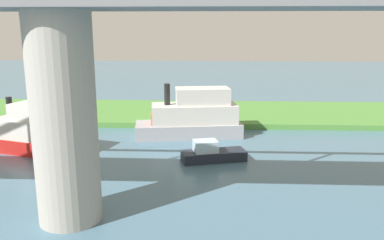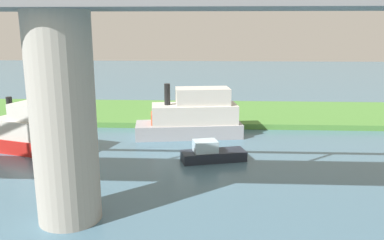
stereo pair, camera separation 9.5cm
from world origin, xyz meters
TOP-DOWN VIEW (x-y plane):
  - ground_plane at (0.00, 0.00)m, footprint 160.00×160.00m
  - grassy_bank at (0.00, -6.00)m, footprint 80.00×12.00m
  - bridge_pylon at (3.38, 17.90)m, footprint 2.97×2.97m
  - person_on_bank at (-3.79, -1.43)m, footprint 0.51×0.51m
  - mooring_post at (1.63, -1.86)m, footprint 0.20×0.20m
  - houseboat_blue at (-1.77, 2.55)m, footprint 9.31×4.26m
  - motorboat_white at (10.03, 7.42)m, footprint 8.35×4.89m
  - pontoon_yellow at (-3.44, 8.93)m, footprint 4.72×2.70m

SIDE VIEW (x-z plane):
  - ground_plane at x=0.00m, z-range 0.00..0.00m
  - grassy_bank at x=0.00m, z-range 0.00..0.50m
  - pontoon_yellow at x=-3.44m, z-range -0.21..1.27m
  - mooring_post at x=1.63m, z-range 0.50..1.29m
  - person_on_bank at x=-3.79m, z-range 0.51..1.90m
  - motorboat_white at x=10.03m, z-range -0.52..3.53m
  - houseboat_blue at x=-1.77m, z-range -0.59..3.99m
  - bridge_pylon at x=3.38m, z-range 0.00..9.82m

